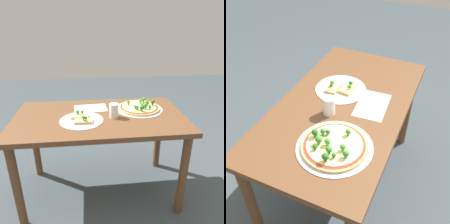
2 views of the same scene
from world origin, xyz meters
The scene contains 6 objects.
ground_plane centered at (0.00, 0.00, 0.00)m, with size 8.00×8.00×0.00m, color #3D474C.
dining_table centered at (0.00, 0.00, 0.62)m, with size 1.28×0.71×0.72m.
pizza_tray_whole centered at (0.33, 0.10, 0.73)m, with size 0.38×0.38×0.07m.
pizza_tray_slice centered at (-0.13, -0.07, 0.73)m, with size 0.31×0.31×0.06m.
drinking_cup centered at (0.11, -0.04, 0.77)m, with size 0.07×0.07×0.11m, color white.
paper_menu centered at (-0.06, 0.16, 0.72)m, with size 0.26×0.17×0.00m, color silver.
Camera 1 is at (-0.07, -1.50, 1.38)m, focal length 35.00 mm.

